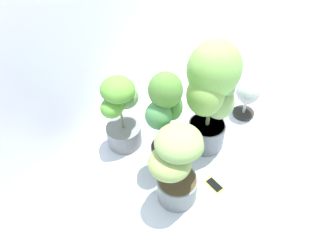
{
  "coord_description": "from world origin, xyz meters",
  "views": [
    {
      "loc": [
        -1.35,
        -0.42,
        1.87
      ],
      "look_at": [
        0.0,
        0.11,
        0.36
      ],
      "focal_mm": 33.82,
      "sensor_mm": 36.0,
      "label": 1
    }
  ],
  "objects": [
    {
      "name": "potted_plant_center",
      "position": [
        -0.05,
        0.11,
        0.45
      ],
      "size": [
        0.34,
        0.27,
        0.82
      ],
      "color": "black",
      "rests_on": "ground"
    },
    {
      "name": "potted_plant_front_left",
      "position": [
        -0.26,
        -0.05,
        0.36
      ],
      "size": [
        0.43,
        0.36,
        0.63
      ],
      "color": "slate",
      "rests_on": "ground"
    },
    {
      "name": "ground_plane",
      "position": [
        0.0,
        0.0,
        0.0
      ],
      "size": [
        8.0,
        8.0,
        0.0
      ],
      "primitive_type": "plane",
      "color": "silver",
      "rests_on": "ground"
    },
    {
      "name": "potted_plant_back_center",
      "position": [
        0.04,
        0.49,
        0.31
      ],
      "size": [
        0.35,
        0.27,
        0.61
      ],
      "color": "slate",
      "rests_on": "ground"
    },
    {
      "name": "potted_plant_front_right",
      "position": [
        0.26,
        -0.1,
        0.53
      ],
      "size": [
        0.48,
        0.48,
        0.89
      ],
      "color": "slate",
      "rests_on": "ground"
    },
    {
      "name": "cell_phone",
      "position": [
        -0.09,
        -0.27,
        0.0
      ],
      "size": [
        0.13,
        0.16,
        0.01
      ],
      "rotation": [
        0.0,
        0.0,
        2.61
      ],
      "color": "#CCD146",
      "rests_on": "ground"
    },
    {
      "name": "mylar_back_wall",
      "position": [
        0.0,
        0.86,
        1.0
      ],
      "size": [
        3.2,
        0.01,
        2.0
      ],
      "primitive_type": "cube",
      "color": "silver",
      "rests_on": "ground"
    },
    {
      "name": "floor_fan",
      "position": [
        0.69,
        -0.3,
        0.22
      ],
      "size": [
        0.27,
        0.27,
        0.34
      ],
      "rotation": [
        0.0,
        0.0,
        2.34
      ],
      "color": "#282624",
      "rests_on": "ground"
    }
  ]
}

